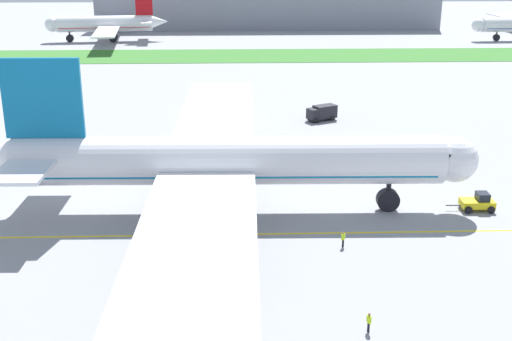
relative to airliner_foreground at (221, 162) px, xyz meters
name	(u,v)px	position (x,y,z in m)	size (l,w,h in m)	color
ground_plane	(220,222)	(-0.21, -3.33, -6.21)	(600.00, 600.00, 0.00)	gray
apron_taxi_line	(219,235)	(-0.21, -6.67, -6.21)	(280.00, 0.36, 0.01)	yellow
grass_median_strip	(227,56)	(-0.21, 114.40, -6.16)	(320.00, 24.00, 0.10)	#38722D
airliner_foreground	(221,162)	(0.00, 0.00, 0.00)	(59.45, 94.94, 18.29)	white
pushback_tug	(478,202)	(30.52, -0.60, -5.22)	(5.66, 2.60, 2.18)	yellow
ground_crew_wingwalker_port	(256,308)	(3.24, -23.75, -5.23)	(0.37, 0.54, 1.61)	black
ground_crew_marshaller_front	(343,238)	(12.84, -10.15, -5.18)	(0.46, 0.51, 1.70)	black
ground_crew_wingwalker_starboard	(369,320)	(12.40, -26.15, -5.16)	(0.33, 0.60, 1.73)	black
service_truck_baggage_loader	(322,112)	(17.29, 41.98, -4.70)	(5.76, 4.44, 2.72)	black
parked_airliner_far_centre	(107,24)	(-39.32, 145.36, -0.71)	(39.04, 59.75, 16.27)	white
terminal_building	(268,3)	(14.51, 180.26, 2.79)	(125.57, 20.00, 18.00)	gray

